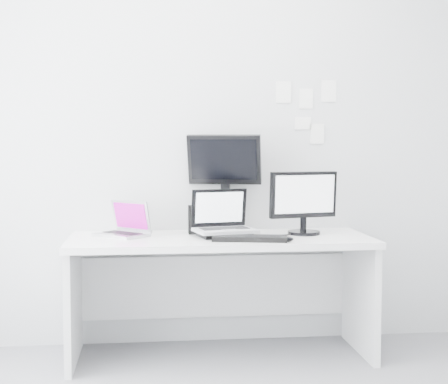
{
  "coord_description": "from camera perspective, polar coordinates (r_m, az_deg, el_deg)",
  "views": [
    {
      "loc": [
        -0.43,
        -2.71,
        1.28
      ],
      "look_at": [
        0.02,
        1.23,
        1.0
      ],
      "focal_mm": 53.86,
      "sensor_mm": 36.0,
      "label": 1
    }
  ],
  "objects": [
    {
      "name": "samsung_monitor",
      "position": [
        4.14,
        6.81,
        -0.83
      ],
      "size": [
        0.47,
        0.3,
        0.4
      ],
      "primitive_type": "cube",
      "rotation": [
        0.0,
        0.0,
        0.23
      ],
      "color": "black",
      "rests_on": "desk"
    },
    {
      "name": "wall_note_4",
      "position": [
        4.45,
        7.91,
        4.93
      ],
      "size": [
        0.09,
        0.0,
        0.13
      ],
      "primitive_type": "cube",
      "color": "white",
      "rests_on": "back_wall"
    },
    {
      "name": "desk",
      "position": [
        4.09,
        -0.31,
        -8.89
      ],
      "size": [
        1.8,
        0.7,
        0.73
      ],
      "primitive_type": "cube",
      "color": "white",
      "rests_on": "ground"
    },
    {
      "name": "mouse",
      "position": [
        3.82,
        5.22,
        -4.01
      ],
      "size": [
        0.1,
        0.07,
        0.03
      ],
      "primitive_type": "ellipsoid",
      "rotation": [
        0.0,
        0.0,
        0.06
      ],
      "color": "black",
      "rests_on": "desk"
    },
    {
      "name": "wall_note_3",
      "position": [
        4.43,
        6.72,
        5.82
      ],
      "size": [
        0.11,
        0.0,
        0.08
      ],
      "primitive_type": "cube",
      "color": "white",
      "rests_on": "back_wall"
    },
    {
      "name": "back_wall",
      "position": [
        4.33,
        -0.82,
        4.96
      ],
      "size": [
        3.6,
        0.0,
        3.6
      ],
      "primitive_type": "plane",
      "rotation": [
        1.57,
        0.0,
        0.0
      ],
      "color": "silver",
      "rests_on": "ground"
    },
    {
      "name": "wall_note_1",
      "position": [
        4.44,
        6.99,
        7.88
      ],
      "size": [
        0.09,
        0.0,
        0.13
      ],
      "primitive_type": "cube",
      "color": "white",
      "rests_on": "back_wall"
    },
    {
      "name": "speaker",
      "position": [
        4.16,
        -2.44,
        -2.35
      ],
      "size": [
        0.1,
        0.1,
        0.17
      ],
      "primitive_type": "cube",
      "rotation": [
        0.0,
        0.0,
        -0.19
      ],
      "color": "black",
      "rests_on": "desk"
    },
    {
      "name": "wall_note_0",
      "position": [
        4.41,
        5.08,
        8.44
      ],
      "size": [
        0.1,
        0.0,
        0.14
      ],
      "primitive_type": "cube",
      "color": "white",
      "rests_on": "back_wall"
    },
    {
      "name": "keyboard",
      "position": [
        3.86,
        2.23,
        -3.95
      ],
      "size": [
        0.45,
        0.24,
        0.03
      ],
      "primitive_type": "cube",
      "rotation": [
        0.0,
        0.0,
        -0.21
      ],
      "color": "black",
      "rests_on": "desk"
    },
    {
      "name": "macbook",
      "position": [
        4.08,
        -8.74,
        -2.18
      ],
      "size": [
        0.37,
        0.37,
        0.22
      ],
      "primitive_type": "cube",
      "rotation": [
        0.0,
        0.0,
        -0.76
      ],
      "color": "#B2B2B6",
      "rests_on": "desk"
    },
    {
      "name": "wall_note_2",
      "position": [
        4.48,
        8.88,
        8.47
      ],
      "size": [
        0.1,
        0.0,
        0.14
      ],
      "primitive_type": "cube",
      "color": "white",
      "rests_on": "back_wall"
    },
    {
      "name": "dell_laptop",
      "position": [
        4.0,
        0.1,
        -1.76
      ],
      "size": [
        0.4,
        0.34,
        0.29
      ],
      "primitive_type": "cube",
      "rotation": [
        0.0,
        0.0,
        0.22
      ],
      "color": "#AEB0B5",
      "rests_on": "desk"
    },
    {
      "name": "rear_monitor",
      "position": [
        4.26,
        0.06,
        0.88
      ],
      "size": [
        0.49,
        0.29,
        0.63
      ],
      "primitive_type": "cube",
      "rotation": [
        0.0,
        0.0,
        -0.28
      ],
      "color": "black",
      "rests_on": "desk"
    }
  ]
}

